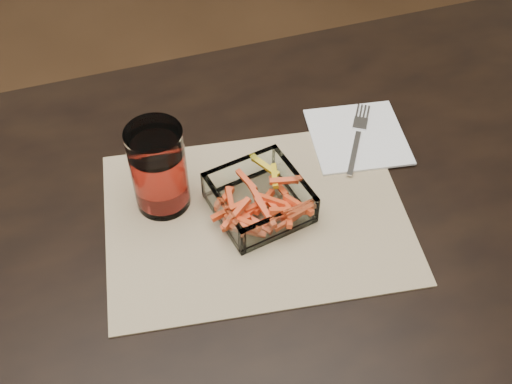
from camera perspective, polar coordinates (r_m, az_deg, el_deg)
dining_table at (r=1.01m, az=-2.21°, el=-7.55°), size 1.60×0.90×0.75m
placemat at (r=0.97m, az=0.02°, el=-2.22°), size 0.49×0.39×0.00m
glass_bowl at (r=0.96m, az=0.28°, el=-0.68°), size 0.15×0.15×0.05m
tumbler at (r=0.95m, az=-8.61°, el=1.86°), size 0.08×0.08×0.14m
napkin at (r=1.09m, az=9.02°, el=4.90°), size 0.18×0.18×0.00m
fork at (r=1.09m, az=9.02°, el=4.95°), size 0.10×0.15×0.00m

